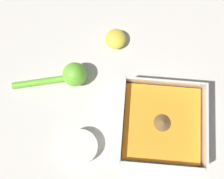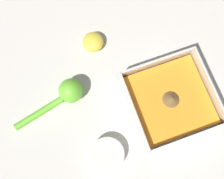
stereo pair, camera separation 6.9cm
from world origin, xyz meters
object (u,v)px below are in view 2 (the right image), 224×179
Objects in this scene: spice_bowl at (107,154)px; square_dish at (170,101)px; lemon_squeezer at (66,94)px; lemon_half at (93,42)px.

square_dish is at bearing 110.31° from spice_bowl.
lemon_squeezer is 3.40× the size of lemon_half.
lemon_half is (-0.12, 0.12, -0.01)m from lemon_squeezer.
square_dish is 0.28m from lemon_squeezer.
square_dish is 2.43× the size of spice_bowl.
square_dish is at bearing -36.38° from lemon_squeezer.
square_dish is 0.27m from lemon_half.
spice_bowl is (0.08, -0.20, -0.01)m from square_dish.
lemon_squeezer is (-0.18, -0.05, 0.02)m from spice_bowl.
lemon_half is (-0.23, -0.14, -0.01)m from square_dish.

